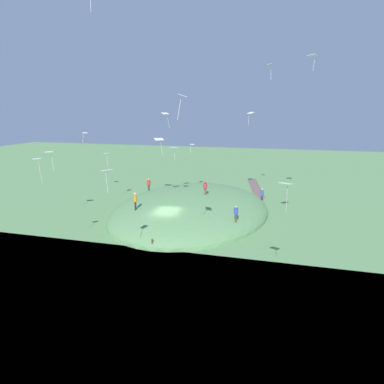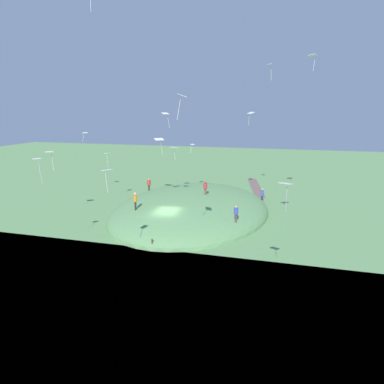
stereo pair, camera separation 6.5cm
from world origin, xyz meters
name	(u,v)px [view 1 (the left image)]	position (x,y,z in m)	size (l,w,h in m)	color
ground_plane	(167,230)	(0.00, 0.00, 0.00)	(160.00, 160.00, 0.00)	#619256
grass_hill	(192,212)	(7.11, -0.58, 0.00)	(25.55, 17.81, 4.75)	#5F9158
dirt_path	(255,187)	(22.85, -6.43, 0.02)	(13.88, 1.42, 0.04)	#6E5651
person_walking_path	(205,186)	(6.46, -2.38, 3.30)	(0.51, 0.51, 1.58)	brown
person_with_child	(262,193)	(14.01, -8.19, 1.15)	(0.57, 0.57, 1.82)	#2C3148
person_on_hilltop	(149,183)	(10.60, 6.26, 2.37)	(0.65, 0.65, 1.62)	#343C2C
person_near_shore	(236,212)	(0.76, -6.83, 2.23)	(0.57, 0.57, 1.64)	brown
person_watching_kites	(135,199)	(0.43, 3.55, 2.88)	(0.41, 0.41, 1.85)	#312D32
kite_0	(38,162)	(-8.80, 7.48, 7.84)	(0.76, 0.69, 2.02)	white
kite_1	(286,186)	(-10.69, -11.55, 7.42)	(0.83, 0.95, 1.86)	white
kite_2	(183,97)	(-10.33, -4.94, 12.63)	(1.02, 0.81, 1.59)	white
kite_3	(270,66)	(14.65, -8.43, 17.03)	(0.88, 0.69, 1.92)	silver
kite_4	(159,140)	(3.35, 1.90, 8.69)	(1.10, 1.14, 1.74)	white
kite_6	(192,145)	(16.88, 2.08, 6.91)	(0.85, 0.66, 1.27)	white
kite_7	(312,56)	(11.87, -13.18, 17.63)	(1.33, 1.08, 1.72)	white
kite_8	(107,154)	(8.47, 10.96, 6.29)	(0.78, 0.54, 1.82)	white
kite_9	(107,172)	(-10.81, 0.33, 7.72)	(0.85, 0.73, 1.59)	white
kite_10	(85,133)	(11.07, 15.56, 8.67)	(0.60, 0.81, 1.31)	silver
kite_11	(250,113)	(16.45, -6.01, 11.30)	(1.12, 1.11, 1.65)	white
kite_13	(166,114)	(10.07, 3.56, 11.23)	(1.08, 0.98, 1.93)	silver
kite_14	(174,148)	(4.56, 0.68, 7.76)	(1.09, 1.13, 1.44)	white
kite_15	(49,153)	(0.16, 13.15, 7.29)	(0.96, 1.02, 2.11)	silver
mooring_post	(152,244)	(-5.24, -0.55, 0.49)	(0.14, 0.14, 0.98)	brown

